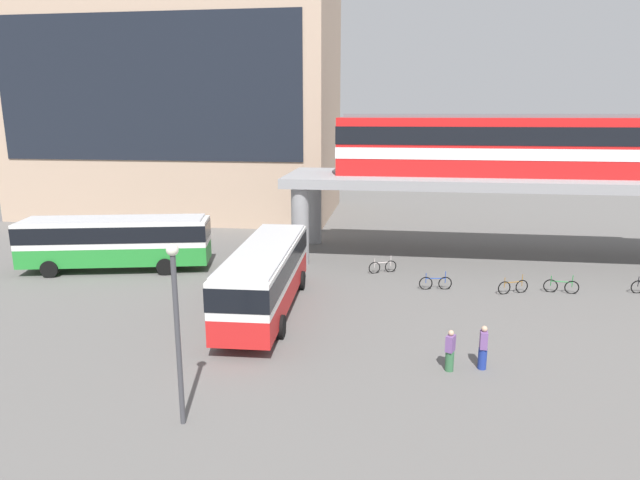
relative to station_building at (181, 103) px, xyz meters
The scene contains 13 objects.
ground_plane 25.58m from the station_building, 54.54° to the right, with size 120.00×120.00×0.00m, color #605E5B.
station_building is the anchor object (origin of this frame).
elevated_platform 32.15m from the station_building, 26.79° to the right, with size 30.56×7.39×5.45m.
train 31.13m from the station_building, 27.41° to the right, with size 22.61×2.96×3.84m.
bus_main 30.51m from the station_building, 61.46° to the right, with size 3.06×11.13×3.22m.
bus_secondary 22.04m from the station_building, 80.28° to the right, with size 11.33×4.82×3.22m.
bicycle_green 37.06m from the station_building, 35.97° to the right, with size 1.78×0.27×1.04m.
bicycle_silver 28.57m from the station_building, 43.57° to the right, with size 1.65×0.81×1.04m.
bicycle_brown 35.38m from the station_building, 39.09° to the right, with size 1.68×0.73×1.04m.
bicycle_blue 32.40m from the station_building, 43.63° to the right, with size 1.78×0.33×1.04m.
pedestrian_at_kerb 39.72m from the station_building, 52.60° to the right, with size 0.32×0.41×1.70m.
pedestrian_walking_across 39.27m from the station_building, 54.37° to the right, with size 0.41×0.47×1.60m.
lamp_post 38.86m from the station_building, 68.94° to the right, with size 0.36×0.36×5.70m.
Camera 1 is at (6.40, -21.01, 9.33)m, focal length 30.65 mm.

